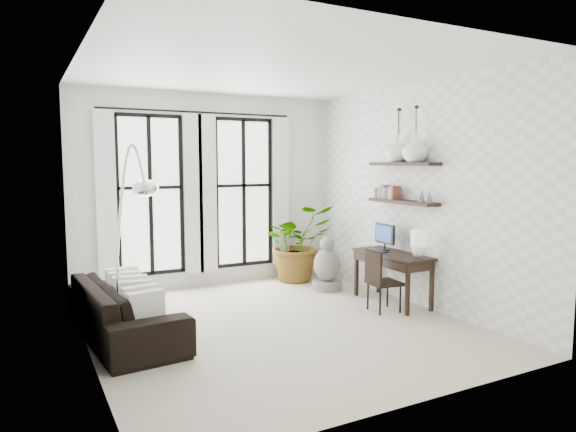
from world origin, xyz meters
TOP-DOWN VIEW (x-y plane):
  - floor at (0.00, 0.00)m, footprint 5.00×5.00m
  - ceiling at (0.00, 0.00)m, footprint 5.00×5.00m
  - wall_left at (-2.25, 0.00)m, footprint 0.00×5.00m
  - wall_right at (2.25, 0.00)m, footprint 0.00×5.00m
  - wall_back at (0.00, 2.50)m, footprint 4.50×0.00m
  - windows at (-0.20, 2.43)m, footprint 3.26×0.13m
  - wall_shelves at (2.11, 0.13)m, footprint 0.25×1.30m
  - sofa at (-1.80, 0.43)m, footprint 1.07×2.34m
  - throw_pillows at (-1.70, 0.43)m, footprint 0.40×1.52m
  - plant at (1.44, 2.07)m, footprint 1.25×1.09m
  - desk at (1.95, 0.04)m, footprint 0.54×1.28m
  - desk_chair at (1.52, -0.16)m, footprint 0.44×0.44m
  - arc_lamp at (-1.69, 0.36)m, footprint 0.72×0.59m
  - buddha at (1.55, 1.24)m, footprint 0.49×0.49m
  - vase_a at (2.11, -0.16)m, footprint 0.37×0.37m
  - vase_b at (2.11, 0.24)m, footprint 0.37×0.37m

SIDE VIEW (x-z plane):
  - floor at x=0.00m, z-range 0.00..0.00m
  - sofa at x=-1.80m, z-range 0.00..0.66m
  - buddha at x=1.55m, z-range -0.07..0.81m
  - desk_chair at x=1.52m, z-range 0.06..0.91m
  - throw_pillows at x=-1.70m, z-range 0.30..0.70m
  - plant at x=1.44m, z-range 0.00..1.34m
  - desk at x=1.95m, z-range 0.14..1.28m
  - windows at x=-0.20m, z-range 0.24..2.88m
  - wall_left at x=-2.25m, z-range -0.90..4.10m
  - wall_right at x=2.25m, z-range -0.90..4.10m
  - wall_back at x=0.00m, z-range -0.65..3.85m
  - arc_lamp at x=-1.69m, z-range 0.53..2.82m
  - wall_shelves at x=2.11m, z-range 1.43..2.03m
  - vase_a at x=2.11m, z-range 2.07..2.46m
  - vase_b at x=2.11m, z-range 2.07..2.46m
  - ceiling at x=0.00m, z-range 3.20..3.20m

